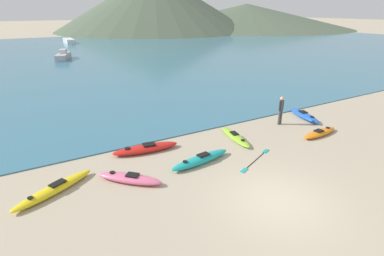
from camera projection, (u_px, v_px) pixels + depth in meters
The scene contains 16 objects.
ground_plane at pixel (277, 201), 10.95m from camera, with size 400.00×400.00×0.00m, color tan.
bay_water at pixel (73, 55), 44.80m from camera, with size 160.00×70.00×0.06m, color teal.
far_hill_midleft at pixel (154, 1), 93.28m from camera, with size 61.30×61.30×17.30m, color #4C5B47.
far_hill_midright at pixel (179, 8), 104.78m from camera, with size 38.98×38.98×13.67m, color #4C5B47.
far_hill_right at pixel (246, 16), 107.44m from camera, with size 73.01×73.01×8.22m, color #4C5B47.
kayak_on_sand_0 at pixel (320, 133), 16.63m from camera, with size 2.74×0.88×0.32m.
kayak_on_sand_1 at pixel (201, 159), 13.60m from camera, with size 3.24×1.04×0.40m.
kayak_on_sand_2 at pixel (130, 178), 12.11m from camera, with size 2.41×2.40×0.37m.
kayak_on_sand_3 at pixel (146, 148), 14.69m from camera, with size 3.32×1.18×0.39m.
kayak_on_sand_4 at pixel (235, 137), 16.11m from camera, with size 1.06×2.96×0.31m.
kayak_on_sand_5 at pixel (54, 189), 11.41m from camera, with size 3.27×2.10×0.35m.
kayak_on_sand_6 at pixel (304, 115), 19.22m from camera, with size 1.41×2.95×0.40m.
person_near_waterline at pixel (281, 109), 17.87m from camera, with size 0.35×0.30×1.74m.
moored_boat_0 at pixel (69, 41), 60.55m from camera, with size 1.55×5.85×0.84m.
moored_boat_2 at pixel (63, 56), 41.05m from camera, with size 2.72×4.66×1.30m.
loose_paddle at pixel (256, 160), 13.88m from camera, with size 2.61×1.30×0.03m.
Camera 1 is at (-7.29, -6.39, 6.55)m, focal length 28.00 mm.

